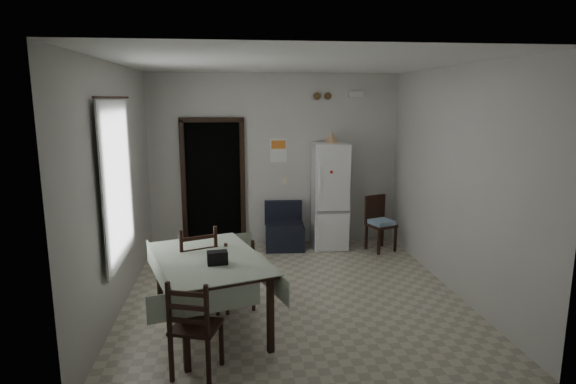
# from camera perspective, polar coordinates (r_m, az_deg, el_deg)

# --- Properties ---
(ground) EXTENTS (4.50, 4.50, 0.00)m
(ground) POSITION_cam_1_polar(r_m,az_deg,el_deg) (6.36, 0.56, -12.01)
(ground) COLOR #B6AD95
(ground) RESTS_ON ground
(ceiling) EXTENTS (4.20, 4.50, 0.02)m
(ceiling) POSITION_cam_1_polar(r_m,az_deg,el_deg) (5.86, 0.61, 15.07)
(ceiling) COLOR white
(ceiling) RESTS_ON ground
(wall_back) EXTENTS (4.20, 0.02, 2.90)m
(wall_back) POSITION_cam_1_polar(r_m,az_deg,el_deg) (8.15, -1.49, 3.75)
(wall_back) COLOR beige
(wall_back) RESTS_ON ground
(wall_front) EXTENTS (4.20, 0.02, 2.90)m
(wall_front) POSITION_cam_1_polar(r_m,az_deg,el_deg) (3.77, 5.07, -5.08)
(wall_front) COLOR beige
(wall_front) RESTS_ON ground
(wall_left) EXTENTS (0.02, 4.50, 2.90)m
(wall_left) POSITION_cam_1_polar(r_m,az_deg,el_deg) (6.04, -19.59, 0.48)
(wall_left) COLOR beige
(wall_left) RESTS_ON ground
(wall_right) EXTENTS (0.02, 4.50, 2.90)m
(wall_right) POSITION_cam_1_polar(r_m,az_deg,el_deg) (6.55, 19.13, 1.30)
(wall_right) COLOR beige
(wall_right) RESTS_ON ground
(doorway) EXTENTS (1.06, 0.52, 2.22)m
(doorway) POSITION_cam_1_polar(r_m,az_deg,el_deg) (8.38, -8.78, 1.13)
(doorway) COLOR black
(doorway) RESTS_ON ground
(window_recess) EXTENTS (0.10, 1.20, 1.60)m
(window_recess) POSITION_cam_1_polar(r_m,az_deg,el_deg) (5.84, -20.55, 1.07)
(window_recess) COLOR silver
(window_recess) RESTS_ON ground
(curtain) EXTENTS (0.02, 1.45, 1.85)m
(curtain) POSITION_cam_1_polar(r_m,az_deg,el_deg) (5.81, -19.50, 1.10)
(curtain) COLOR silver
(curtain) RESTS_ON ground
(curtain_rod) EXTENTS (0.02, 1.60, 0.02)m
(curtain_rod) POSITION_cam_1_polar(r_m,az_deg,el_deg) (5.73, -20.03, 10.49)
(curtain_rod) COLOR black
(curtain_rod) RESTS_ON ground
(calendar) EXTENTS (0.28, 0.02, 0.40)m
(calendar) POSITION_cam_1_polar(r_m,az_deg,el_deg) (8.12, -1.14, 4.94)
(calendar) COLOR white
(calendar) RESTS_ON ground
(calendar_image) EXTENTS (0.24, 0.01, 0.14)m
(calendar_image) POSITION_cam_1_polar(r_m,az_deg,el_deg) (8.10, -1.14, 5.64)
(calendar_image) COLOR orange
(calendar_image) RESTS_ON ground
(light_switch) EXTENTS (0.08, 0.02, 0.12)m
(light_switch) POSITION_cam_1_polar(r_m,az_deg,el_deg) (8.20, -0.43, 1.34)
(light_switch) COLOR beige
(light_switch) RESTS_ON ground
(vent_left) EXTENTS (0.12, 0.03, 0.12)m
(vent_left) POSITION_cam_1_polar(r_m,az_deg,el_deg) (8.16, 3.48, 11.28)
(vent_left) COLOR brown
(vent_left) RESTS_ON ground
(vent_right) EXTENTS (0.12, 0.03, 0.12)m
(vent_right) POSITION_cam_1_polar(r_m,az_deg,el_deg) (8.19, 4.74, 11.27)
(vent_right) COLOR brown
(vent_right) RESTS_ON ground
(emergency_light) EXTENTS (0.25, 0.07, 0.09)m
(emergency_light) POSITION_cam_1_polar(r_m,az_deg,el_deg) (8.28, 8.03, 11.40)
(emergency_light) COLOR white
(emergency_light) RESTS_ON ground
(fridge) EXTENTS (0.59, 0.59, 1.76)m
(fridge) POSITION_cam_1_polar(r_m,az_deg,el_deg) (8.06, 4.98, -0.46)
(fridge) COLOR white
(fridge) RESTS_ON ground
(tan_cone) EXTENTS (0.25, 0.25, 0.19)m
(tan_cone) POSITION_cam_1_polar(r_m,az_deg,el_deg) (7.96, 5.19, 6.49)
(tan_cone) COLOR tan
(tan_cone) RESTS_ON fridge
(navy_seat) EXTENTS (0.67, 0.65, 0.77)m
(navy_seat) POSITION_cam_1_polar(r_m,az_deg,el_deg) (8.06, -0.39, -4.07)
(navy_seat) COLOR black
(navy_seat) RESTS_ON ground
(corner_chair) EXTENTS (0.51, 0.51, 0.90)m
(corner_chair) POSITION_cam_1_polar(r_m,az_deg,el_deg) (8.08, 10.99, -3.73)
(corner_chair) COLOR black
(corner_chair) RESTS_ON ground
(dining_table) EXTENTS (1.48, 1.84, 0.83)m
(dining_table) POSITION_cam_1_polar(r_m,az_deg,el_deg) (5.36, -9.22, -11.87)
(dining_table) COLOR #9DAC93
(dining_table) RESTS_ON ground
(black_bag) EXTENTS (0.22, 0.15, 0.13)m
(black_bag) POSITION_cam_1_polar(r_m,az_deg,el_deg) (4.98, -8.37, -7.71)
(black_bag) COLOR black
(black_bag) RESTS_ON dining_table
(dining_chair_far_left) EXTENTS (0.60, 0.60, 1.08)m
(dining_chair_far_left) POSITION_cam_1_polar(r_m,az_deg,el_deg) (5.77, -11.01, -8.94)
(dining_chair_far_left) COLOR black
(dining_chair_far_left) RESTS_ON ground
(dining_chair_far_right) EXTENTS (0.45, 0.45, 0.87)m
(dining_chair_far_right) POSITION_cam_1_polar(r_m,az_deg,el_deg) (5.87, -6.12, -9.53)
(dining_chair_far_right) COLOR black
(dining_chair_far_right) RESTS_ON ground
(dining_chair_near_head) EXTENTS (0.51, 0.51, 0.95)m
(dining_chair_near_head) POSITION_cam_1_polar(r_m,az_deg,el_deg) (4.59, -10.84, -15.27)
(dining_chair_near_head) COLOR black
(dining_chair_near_head) RESTS_ON ground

